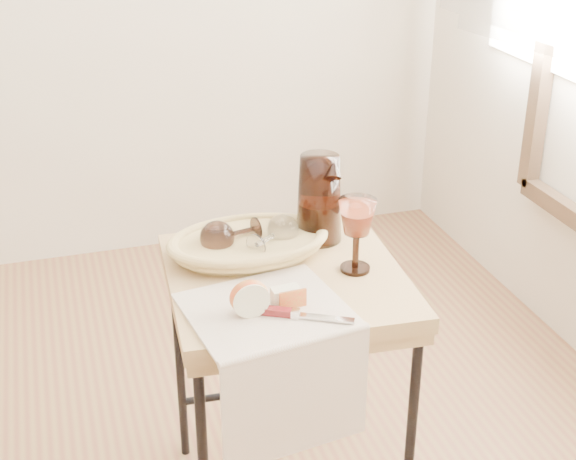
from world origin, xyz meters
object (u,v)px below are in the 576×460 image
object	(u,v)px
tea_towel	(266,310)
goblet_lying_a	(234,234)
apple_half	(249,297)
pitcher	(319,198)
side_table	(286,393)
table_knife	(299,314)
bread_basket	(249,245)
goblet_lying_b	(272,236)
wine_goblet	(356,235)

from	to	relation	value
tea_towel	goblet_lying_a	xyz separation A→B (m)	(-0.00, 0.28, 0.05)
tea_towel	apple_half	distance (m)	0.06
pitcher	apple_half	distance (m)	0.41
goblet_lying_a	apple_half	xyz separation A→B (m)	(-0.04, -0.29, -0.01)
side_table	table_knife	bearing A→B (deg)	-99.06
side_table	bread_basket	xyz separation A→B (m)	(-0.06, 0.11, 0.37)
goblet_lying_b	table_knife	xyz separation A→B (m)	(-0.03, -0.30, -0.04)
apple_half	table_knife	xyz separation A→B (m)	(0.10, -0.05, -0.03)
goblet_lying_b	apple_half	xyz separation A→B (m)	(-0.12, -0.25, -0.01)
pitcher	wine_goblet	size ratio (longest dim) A/B	1.45
bread_basket	goblet_lying_a	world-z (taller)	goblet_lying_a
wine_goblet	goblet_lying_a	bearing A→B (deg)	146.52
pitcher	tea_towel	bearing A→B (deg)	-104.97
wine_goblet	apple_half	distance (m)	0.32
side_table	goblet_lying_b	world-z (taller)	goblet_lying_b
tea_towel	wine_goblet	world-z (taller)	wine_goblet
wine_goblet	side_table	bearing A→B (deg)	167.63
bread_basket	apple_half	world-z (taller)	apple_half
pitcher	wine_goblet	distance (m)	0.19
side_table	table_knife	world-z (taller)	table_knife
wine_goblet	table_knife	world-z (taller)	wine_goblet
pitcher	wine_goblet	bearing A→B (deg)	-59.80
tea_towel	goblet_lying_b	xyz separation A→B (m)	(0.08, 0.25, 0.05)
tea_towel	bread_basket	bearing A→B (deg)	75.40
table_knife	bread_basket	bearing A→B (deg)	123.22
side_table	goblet_lying_a	xyz separation A→B (m)	(-0.09, 0.13, 0.40)
apple_half	pitcher	bearing A→B (deg)	48.46
goblet_lying_a	pitcher	xyz separation A→B (m)	(0.22, 0.02, 0.06)
pitcher	apple_half	xyz separation A→B (m)	(-0.26, -0.30, -0.07)
pitcher	wine_goblet	xyz separation A→B (m)	(0.03, -0.18, -0.02)
pitcher	bread_basket	bearing A→B (deg)	-149.05
table_knife	apple_half	bearing A→B (deg)	-178.63
bread_basket	goblet_lying_a	size ratio (longest dim) A/B	2.59
bread_basket	goblet_lying_b	size ratio (longest dim) A/B	2.74
side_table	pitcher	xyz separation A→B (m)	(0.13, 0.15, 0.46)
side_table	pitcher	world-z (taller)	pitcher
bread_basket	wine_goblet	bearing A→B (deg)	-36.21
side_table	apple_half	bearing A→B (deg)	-129.31
pitcher	side_table	bearing A→B (deg)	-110.53
wine_goblet	table_knife	distance (m)	0.27
side_table	wine_goblet	bearing A→B (deg)	-12.37
side_table	apple_half	size ratio (longest dim) A/B	8.12
side_table	pitcher	distance (m)	0.50
side_table	goblet_lying_a	bearing A→B (deg)	124.67
apple_half	table_knife	bearing A→B (deg)	-28.14
goblet_lying_b	table_knife	size ratio (longest dim) A/B	0.61
bread_basket	pitcher	xyz separation A→B (m)	(0.19, 0.03, 0.09)
tea_towel	pitcher	xyz separation A→B (m)	(0.22, 0.30, 0.11)
goblet_lying_a	goblet_lying_b	xyz separation A→B (m)	(0.08, -0.04, -0.00)
goblet_lying_a	tea_towel	bearing A→B (deg)	77.87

